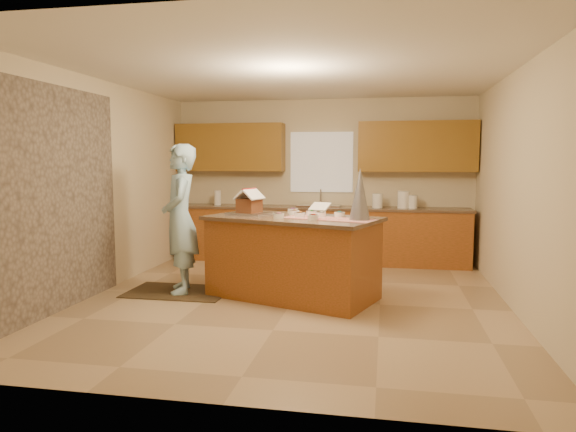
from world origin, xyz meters
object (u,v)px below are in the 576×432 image
Objects in this scene: gingerbread_house at (249,203)px; boy at (180,219)px; tinsel_tree at (360,194)px; island_base at (293,259)px.

boy is at bearing -168.16° from gingerbread_house.
boy is at bearing 175.06° from tinsel_tree.
tinsel_tree reaches higher than gingerbread_house.
island_base is 5.08× the size of gingerbread_house.
boy is 0.89m from gingerbread_house.
gingerbread_house is (-1.40, 0.37, -0.16)m from tinsel_tree.
boy is (-2.25, 0.19, -0.35)m from tinsel_tree.
tinsel_tree is 0.32× the size of boy.
gingerbread_house is at bearing 80.12° from boy.
tinsel_tree is 1.46m from gingerbread_house.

